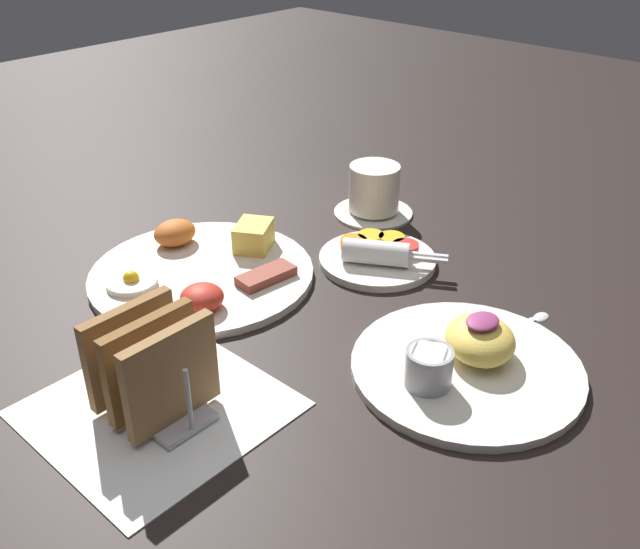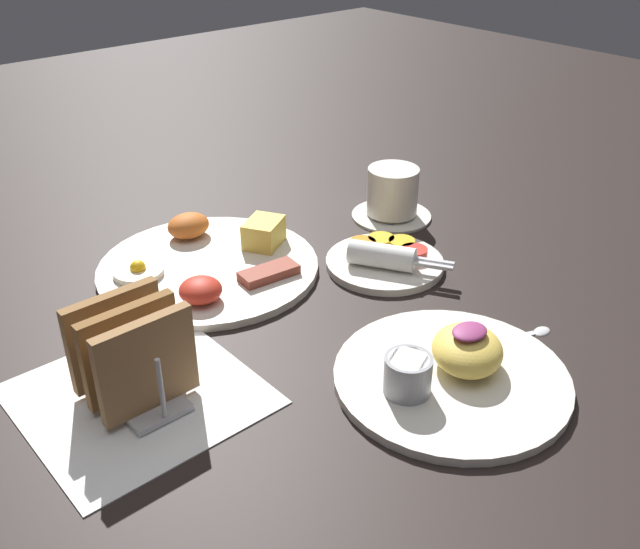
{
  "view_description": "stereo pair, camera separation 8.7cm",
  "coord_description": "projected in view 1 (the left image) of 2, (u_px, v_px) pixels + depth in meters",
  "views": [
    {
      "loc": [
        -0.53,
        -0.45,
        0.46
      ],
      "look_at": [
        0.03,
        0.06,
        0.03
      ],
      "focal_mm": 40.0,
      "sensor_mm": 36.0,
      "label": 1
    },
    {
      "loc": [
        -0.46,
        -0.51,
        0.46
      ],
      "look_at": [
        0.03,
        0.06,
        0.03
      ],
      "focal_mm": 40.0,
      "sensor_mm": 36.0,
      "label": 2
    }
  ],
  "objects": [
    {
      "name": "plate_condiments",
      "position": [
        378.0,
        255.0,
        0.95
      ],
      "size": [
        0.16,
        0.17,
        0.04
      ],
      "color": "silver",
      "rests_on": "ground_plane"
    },
    {
      "name": "toast_rack",
      "position": [
        152.0,
        367.0,
        0.67
      ],
      "size": [
        0.1,
        0.12,
        0.1
      ],
      "color": "#B7B7BC",
      "rests_on": "ground_plane"
    },
    {
      "name": "ground_plane",
      "position": [
        338.0,
        322.0,
        0.83
      ],
      "size": [
        3.0,
        3.0,
        0.0
      ],
      "primitive_type": "plane",
      "color": "black"
    },
    {
      "name": "napkin_flat",
      "position": [
        158.0,
        408.0,
        0.7
      ],
      "size": [
        0.22,
        0.22,
        0.0
      ],
      "color": "white",
      "rests_on": "ground_plane"
    },
    {
      "name": "teaspoon",
      "position": [
        520.0,
        322.0,
        0.83
      ],
      "size": [
        0.13,
        0.05,
        0.01
      ],
      "color": "silver",
      "rests_on": "ground_plane"
    },
    {
      "name": "plate_foreground",
      "position": [
        466.0,
        360.0,
        0.74
      ],
      "size": [
        0.24,
        0.24,
        0.06
      ],
      "color": "silver",
      "rests_on": "ground_plane"
    },
    {
      "name": "coffee_cup",
      "position": [
        374.0,
        192.0,
        1.07
      ],
      "size": [
        0.12,
        0.12,
        0.08
      ],
      "color": "silver",
      "rests_on": "ground_plane"
    },
    {
      "name": "plate_breakfast",
      "position": [
        203.0,
        269.0,
        0.92
      ],
      "size": [
        0.29,
        0.29,
        0.05
      ],
      "color": "silver",
      "rests_on": "ground_plane"
    }
  ]
}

